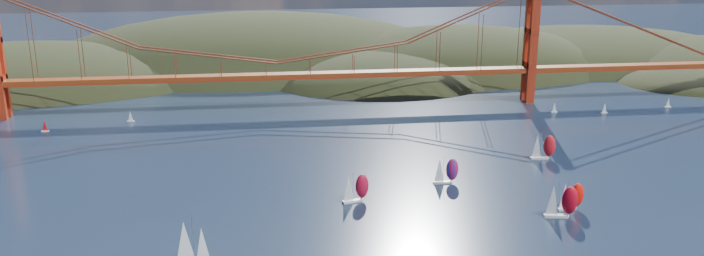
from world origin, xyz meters
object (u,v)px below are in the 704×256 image
object	(u,v)px
racer_2	(571,196)
racer_rwb	(446,170)
sloop_navy	(190,244)
racer_3	(543,147)
racer_0	(355,188)
racer_1	(561,201)

from	to	relation	value
racer_2	racer_rwb	bearing A→B (deg)	134.41
sloop_navy	racer_3	bearing A→B (deg)	10.98
racer_0	racer_3	xyz separation A→B (m)	(72.52, 31.37, 0.21)
racer_0	racer_1	distance (m)	60.07
sloop_navy	racer_2	bearing A→B (deg)	-7.29
racer_3	racer_1	bearing A→B (deg)	-100.73
racer_3	racer_0	bearing A→B (deg)	-150.19
racer_3	racer_rwb	xyz separation A→B (m)	(-41.17, -19.37, -0.30)
sloop_navy	racer_3	size ratio (longest dim) A/B	1.35
racer_0	racer_1	xyz separation A→B (m)	(56.89, -19.29, 0.48)
racer_3	racer_rwb	bearing A→B (deg)	-148.39
racer_1	racer_2	distance (m)	7.28
racer_1	racer_2	size ratio (longest dim) A/B	1.16
racer_0	racer_rwb	distance (m)	33.57
sloop_navy	racer_2	world-z (taller)	sloop_navy
racer_0	racer_3	world-z (taller)	racer_3
racer_rwb	sloop_navy	bearing A→B (deg)	-147.77
sloop_navy	racer_1	bearing A→B (deg)	-9.38
sloop_navy	racer_2	distance (m)	110.01
sloop_navy	racer_0	world-z (taller)	sloop_navy
racer_1	racer_rwb	distance (m)	40.40
sloop_navy	racer_1	xyz separation A→B (m)	(102.45, 17.20, -0.99)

